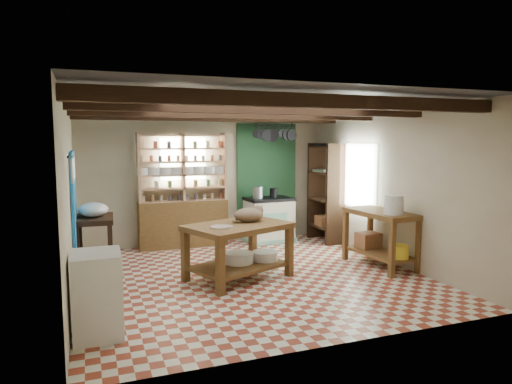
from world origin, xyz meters
name	(u,v)px	position (x,y,z in m)	size (l,w,h in m)	color
floor	(250,277)	(0.00, 0.00, -0.01)	(5.00, 5.00, 0.02)	#9C3722
ceiling	(250,103)	(0.00, 0.00, 2.60)	(5.00, 5.00, 0.02)	#46464B
wall_back	(208,178)	(0.00, 2.50, 1.30)	(5.00, 0.04, 2.60)	beige
wall_front	(336,218)	(0.00, -2.50, 1.30)	(5.00, 0.04, 2.60)	beige
wall_left	(69,199)	(-2.50, 0.00, 1.30)	(0.04, 5.00, 2.60)	beige
wall_right	(390,186)	(2.50, 0.00, 1.30)	(0.04, 5.00, 2.60)	beige
ceiling_beams	(250,111)	(0.00, 0.00, 2.48)	(5.00, 3.80, 0.15)	#321E11
blue_wall_patch	(74,205)	(-2.47, 0.90, 1.10)	(0.04, 1.40, 1.60)	#1C7ED4
green_wall_patch	(267,179)	(1.25, 2.47, 1.25)	(1.30, 0.04, 2.30)	#1E4B2A
window_back	(183,159)	(-0.50, 2.48, 1.70)	(0.90, 0.02, 0.80)	#B7C8B1
window_right	(356,176)	(2.48, 1.00, 1.40)	(0.02, 1.30, 1.20)	#B7C8B1
utensil_rail	(70,167)	(-2.44, -1.20, 1.78)	(0.06, 0.90, 0.28)	black
pot_rack	(275,134)	(1.25, 2.05, 2.18)	(0.86, 0.12, 0.36)	black
shelving_unit	(183,190)	(-0.55, 2.31, 1.10)	(1.70, 0.34, 2.20)	tan
tall_rack	(326,193)	(2.28, 1.80, 1.00)	(0.40, 0.86, 2.00)	#321E11
work_table	(238,251)	(-0.20, -0.03, 0.41)	(1.46, 0.97, 0.83)	brown
stove	(269,220)	(1.18, 2.15, 0.45)	(0.92, 0.62, 0.90)	#ECE5CD
prep_table	(95,244)	(-2.20, 1.18, 0.43)	(0.59, 0.85, 0.86)	#321E11
white_cabinet	(97,294)	(-2.22, -1.41, 0.45)	(0.50, 0.60, 0.89)	white
right_counter	(380,239)	(2.18, -0.21, 0.46)	(0.64, 1.28, 0.92)	brown
cat	(249,215)	(0.01, 0.11, 0.93)	(0.46, 0.35, 0.21)	#8D7052
steel_tray	(222,227)	(-0.51, -0.21, 0.84)	(0.32, 0.32, 0.02)	#B8B8C0
basin_large	(239,258)	(-0.17, 0.03, 0.30)	(0.44, 0.44, 0.15)	white
basin_small	(265,256)	(0.25, 0.04, 0.29)	(0.39, 0.39, 0.14)	white
kettle_left	(258,192)	(0.93, 2.13, 1.02)	(0.21, 0.21, 0.24)	#B8B8C0
kettle_right	(273,193)	(1.28, 2.16, 1.00)	(0.15, 0.15, 0.19)	black
enamel_bowl	(93,210)	(-2.20, 1.18, 0.98)	(0.45, 0.45, 0.23)	white
white_bucket	(394,205)	(2.16, -0.56, 1.07)	(0.29, 0.29, 0.29)	white
wicker_basket	(368,240)	(2.16, 0.09, 0.37)	(0.37, 0.29, 0.26)	#935F3B
yellow_tub	(399,252)	(2.21, -0.66, 0.35)	(0.28, 0.28, 0.20)	yellow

